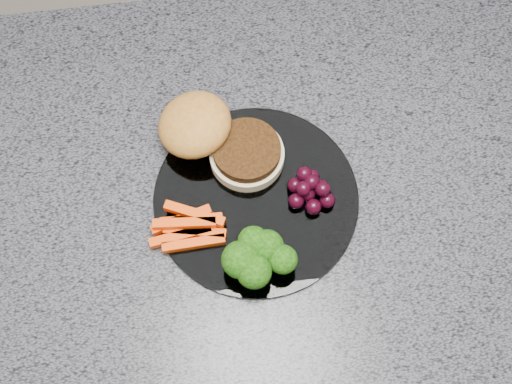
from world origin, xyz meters
TOP-DOWN VIEW (x-y plane):
  - island_cabinet at (0.00, 0.00)m, footprint 1.20×0.60m
  - countertop at (0.00, 0.00)m, footprint 1.20×0.60m
  - plate at (-0.06, -0.03)m, footprint 0.26×0.26m
  - burger at (-0.10, 0.05)m, footprint 0.18×0.16m
  - carrot_sticks at (-0.15, -0.06)m, footprint 0.10×0.06m
  - broccoli at (-0.07, -0.11)m, footprint 0.09×0.08m
  - grape_bunch at (0.01, -0.03)m, footprint 0.06×0.06m

SIDE VIEW (x-z plane):
  - island_cabinet at x=0.00m, z-range 0.00..0.86m
  - countertop at x=0.00m, z-range 0.86..0.90m
  - plate at x=-0.06m, z-range 0.90..0.91m
  - carrot_sticks at x=-0.15m, z-range 0.90..0.92m
  - grape_bunch at x=0.01m, z-range 0.90..0.94m
  - burger at x=-0.10m, z-range 0.90..0.95m
  - broccoli at x=-0.07m, z-range 0.91..0.96m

